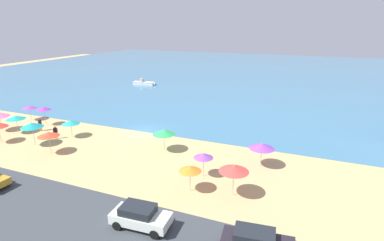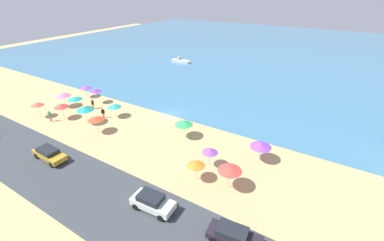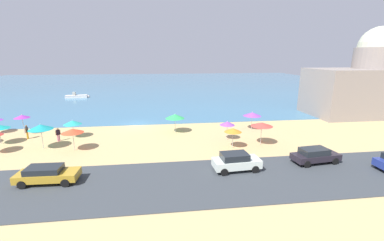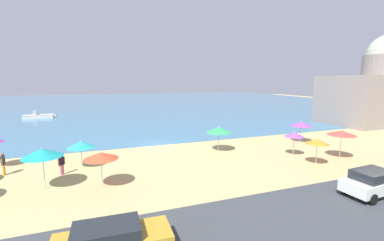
{
  "view_description": "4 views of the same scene",
  "coord_description": "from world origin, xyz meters",
  "px_view_note": "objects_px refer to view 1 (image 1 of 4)",
  "views": [
    {
      "loc": [
        19.58,
        -31.16,
        13.25
      ],
      "look_at": [
        6.16,
        1.72,
        1.77
      ],
      "focal_mm": 28.0,
      "sensor_mm": 36.0,
      "label": 1
    },
    {
      "loc": [
        21.84,
        -29.29,
        18.38
      ],
      "look_at": [
        4.6,
        -0.99,
        0.82
      ],
      "focal_mm": 24.0,
      "sensor_mm": 36.0,
      "label": 2
    },
    {
      "loc": [
        3.4,
        -36.45,
        9.7
      ],
      "look_at": [
        7.47,
        -4.89,
        1.69
      ],
      "focal_mm": 24.0,
      "sensor_mm": 36.0,
      "label": 3
    },
    {
      "loc": [
        -5.66,
        -26.61,
        7.0
      ],
      "look_at": [
        5.23,
        2.99,
        2.02
      ],
      "focal_mm": 24.0,
      "sensor_mm": 36.0,
      "label": 4
    }
  ],
  "objects_px": {
    "beach_umbrella_2": "(164,132)",
    "beach_umbrella_7": "(44,109)",
    "beach_umbrella_4": "(190,169)",
    "skiff_nearshore": "(144,83)",
    "beach_umbrella_6": "(204,155)",
    "beach_umbrella_0": "(262,146)",
    "bather_2": "(40,124)",
    "beach_umbrella_1": "(16,117)",
    "parked_car_3": "(257,241)",
    "beach_umbrella_10": "(234,169)",
    "bather_0": "(55,132)",
    "beach_umbrella_13": "(48,134)",
    "beach_umbrella_12": "(29,107)",
    "parked_car_1": "(140,216)",
    "beach_umbrella_11": "(32,125)",
    "beach_umbrella_8": "(71,122)"
  },
  "relations": [
    {
      "from": "beach_umbrella_2",
      "to": "beach_umbrella_7",
      "type": "height_order",
      "value": "beach_umbrella_7"
    },
    {
      "from": "beach_umbrella_4",
      "to": "skiff_nearshore",
      "type": "distance_m",
      "value": 46.91
    },
    {
      "from": "beach_umbrella_6",
      "to": "beach_umbrella_2",
      "type": "bearing_deg",
      "value": 147.56
    },
    {
      "from": "beach_umbrella_0",
      "to": "bather_2",
      "type": "bearing_deg",
      "value": -178.83
    },
    {
      "from": "beach_umbrella_1",
      "to": "parked_car_3",
      "type": "relative_size",
      "value": 0.51
    },
    {
      "from": "beach_umbrella_10",
      "to": "bather_0",
      "type": "distance_m",
      "value": 23.47
    },
    {
      "from": "beach_umbrella_4",
      "to": "beach_umbrella_6",
      "type": "height_order",
      "value": "beach_umbrella_6"
    },
    {
      "from": "parked_car_3",
      "to": "beach_umbrella_4",
      "type": "bearing_deg",
      "value": 142.04
    },
    {
      "from": "beach_umbrella_2",
      "to": "beach_umbrella_6",
      "type": "bearing_deg",
      "value": -32.44
    },
    {
      "from": "beach_umbrella_6",
      "to": "bather_2",
      "type": "xyz_separation_m",
      "value": [
        -23.76,
        3.4,
        -1.06
      ]
    },
    {
      "from": "beach_umbrella_13",
      "to": "parked_car_3",
      "type": "relative_size",
      "value": 0.54
    },
    {
      "from": "beach_umbrella_12",
      "to": "parked_car_1",
      "type": "relative_size",
      "value": 0.52
    },
    {
      "from": "beach_umbrella_4",
      "to": "beach_umbrella_11",
      "type": "relative_size",
      "value": 0.83
    },
    {
      "from": "parked_car_3",
      "to": "bather_2",
      "type": "bearing_deg",
      "value": 159.52
    },
    {
      "from": "beach_umbrella_13",
      "to": "beach_umbrella_11",
      "type": "bearing_deg",
      "value": 163.85
    },
    {
      "from": "beach_umbrella_10",
      "to": "beach_umbrella_11",
      "type": "distance_m",
      "value": 23.83
    },
    {
      "from": "bather_0",
      "to": "bather_2",
      "type": "height_order",
      "value": "bather_2"
    },
    {
      "from": "parked_car_3",
      "to": "bather_0",
      "type": "bearing_deg",
      "value": 159.3
    },
    {
      "from": "skiff_nearshore",
      "to": "beach_umbrella_0",
      "type": "bearing_deg",
      "value": -44.47
    },
    {
      "from": "skiff_nearshore",
      "to": "beach_umbrella_6",
      "type": "bearing_deg",
      "value": -52.18
    },
    {
      "from": "beach_umbrella_7",
      "to": "skiff_nearshore",
      "type": "relative_size",
      "value": 0.48
    },
    {
      "from": "beach_umbrella_12",
      "to": "parked_car_3",
      "type": "relative_size",
      "value": 0.48
    },
    {
      "from": "beach_umbrella_2",
      "to": "beach_umbrella_10",
      "type": "bearing_deg",
      "value": -32.61
    },
    {
      "from": "beach_umbrella_1",
      "to": "beach_umbrella_10",
      "type": "xyz_separation_m",
      "value": [
        29.18,
        -3.94,
        0.32
      ]
    },
    {
      "from": "beach_umbrella_1",
      "to": "beach_umbrella_2",
      "type": "bearing_deg",
      "value": 5.71
    },
    {
      "from": "beach_umbrella_10",
      "to": "skiff_nearshore",
      "type": "distance_m",
      "value": 48.51
    },
    {
      "from": "beach_umbrella_11",
      "to": "parked_car_1",
      "type": "relative_size",
      "value": 0.67
    },
    {
      "from": "bather_2",
      "to": "parked_car_1",
      "type": "bearing_deg",
      "value": -27.99
    },
    {
      "from": "beach_umbrella_10",
      "to": "parked_car_3",
      "type": "height_order",
      "value": "beach_umbrella_10"
    },
    {
      "from": "parked_car_1",
      "to": "beach_umbrella_6",
      "type": "bearing_deg",
      "value": 80.24
    },
    {
      "from": "beach_umbrella_1",
      "to": "beach_umbrella_2",
      "type": "xyz_separation_m",
      "value": [
        19.91,
        1.99,
        0.15
      ]
    },
    {
      "from": "beach_umbrella_4",
      "to": "bather_0",
      "type": "xyz_separation_m",
      "value": [
        -19.59,
        4.82,
        -1.1
      ]
    },
    {
      "from": "beach_umbrella_7",
      "to": "beach_umbrella_0",
      "type": "bearing_deg",
      "value": -2.88
    },
    {
      "from": "beach_umbrella_1",
      "to": "beach_umbrella_4",
      "type": "distance_m",
      "value": 26.12
    },
    {
      "from": "beach_umbrella_11",
      "to": "parked_car_3",
      "type": "relative_size",
      "value": 0.61
    },
    {
      "from": "beach_umbrella_2",
      "to": "beach_umbrella_7",
      "type": "xyz_separation_m",
      "value": [
        -19.16,
        1.7,
        0.15
      ]
    },
    {
      "from": "beach_umbrella_13",
      "to": "bather_0",
      "type": "xyz_separation_m",
      "value": [
        -2.79,
        3.44,
        -1.25
      ]
    },
    {
      "from": "parked_car_1",
      "to": "beach_umbrella_4",
      "type": "bearing_deg",
      "value": 76.76
    },
    {
      "from": "beach_umbrella_2",
      "to": "beach_umbrella_12",
      "type": "height_order",
      "value": "beach_umbrella_2"
    },
    {
      "from": "beach_umbrella_2",
      "to": "beach_umbrella_10",
      "type": "relative_size",
      "value": 0.96
    },
    {
      "from": "beach_umbrella_1",
      "to": "bather_0",
      "type": "bearing_deg",
      "value": 2.11
    },
    {
      "from": "beach_umbrella_0",
      "to": "beach_umbrella_12",
      "type": "distance_m",
      "value": 33.45
    },
    {
      "from": "beach_umbrella_0",
      "to": "beach_umbrella_7",
      "type": "height_order",
      "value": "beach_umbrella_7"
    },
    {
      "from": "beach_umbrella_4",
      "to": "parked_car_1",
      "type": "distance_m",
      "value": 5.9
    },
    {
      "from": "beach_umbrella_7",
      "to": "beach_umbrella_10",
      "type": "distance_m",
      "value": 29.43
    },
    {
      "from": "bather_0",
      "to": "beach_umbrella_7",
      "type": "bearing_deg",
      "value": 147.2
    },
    {
      "from": "beach_umbrella_10",
      "to": "beach_umbrella_4",
      "type": "bearing_deg",
      "value": -169.25
    },
    {
      "from": "skiff_nearshore",
      "to": "bather_0",
      "type": "bearing_deg",
      "value": -76.99
    },
    {
      "from": "skiff_nearshore",
      "to": "beach_umbrella_10",
      "type": "bearing_deg",
      "value": -50.63
    },
    {
      "from": "beach_umbrella_0",
      "to": "beach_umbrella_8",
      "type": "distance_m",
      "value": 22.91
    }
  ]
}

